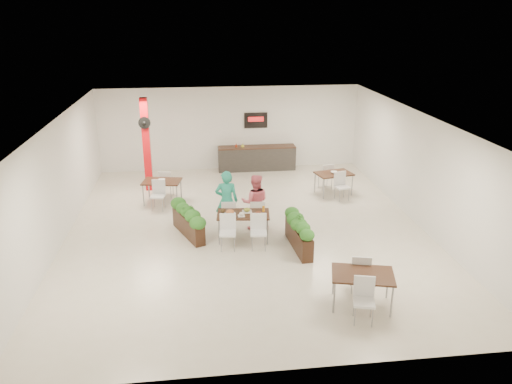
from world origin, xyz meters
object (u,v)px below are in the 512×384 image
diner_man (227,201)px  planter_right (299,231)px  main_table (243,218)px  diner_woman (255,202)px  side_table_c (363,279)px  red_column (147,144)px  service_counter (257,158)px  planter_left (188,219)px  side_table_a (162,184)px  side_table_b (334,176)px

diner_man → planter_right: diner_man is taller
main_table → diner_woman: diner_woman is taller
side_table_c → planter_right: bearing=119.6°
main_table → planter_right: bearing=-27.7°
red_column → service_counter: size_ratio=1.07×
service_counter → side_table_c: service_counter is taller
planter_left → diner_woman: bearing=6.5°
diner_woman → planter_left: diner_woman is taller
side_table_a → side_table_b: bearing=11.5°
diner_man → side_table_c: 4.92m
service_counter → planter_left: service_counter is taller
main_table → diner_woman: (0.41, 0.65, 0.17)m
service_counter → side_table_c: size_ratio=1.79×
diner_man → red_column: bearing=-50.9°
service_counter → planter_right: service_counter is taller
side_table_b → planter_left: bearing=-163.1°
side_table_c → red_column: bearing=136.6°
planter_left → planter_right: planter_right is taller
red_column → service_counter: (4.00, 1.86, -1.15)m
red_column → planter_right: bearing=-50.6°
service_counter → diner_woman: service_counter is taller
red_column → planter_right: red_column is taller
planter_right → side_table_c: size_ratio=1.10×
main_table → diner_man: bearing=120.8°
main_table → diner_woman: 0.79m
planter_left → side_table_a: planter_left is taller
main_table → service_counter: bearing=79.6°
service_counter → main_table: size_ratio=1.72×
service_counter → diner_woman: 5.69m
side_table_b → side_table_a: bearing=168.6°
planter_left → side_table_c: 5.40m
diner_woman → planter_right: (0.98, -1.38, -0.32)m
red_column → planter_left: 4.36m
diner_man → diner_woman: size_ratio=1.09×
main_table → side_table_b: size_ratio=1.04×
side_table_a → diner_man: bearing=-41.1°
service_counter → side_table_a: service_counter is taller
planter_left → side_table_b: size_ratio=1.02×
red_column → side_table_a: red_column is taller
main_table → side_table_c: same height
service_counter → side_table_a: 4.73m
red_column → diner_woman: 5.04m
red_column → planter_left: (1.36, -3.98, -1.15)m
main_table → side_table_a: 3.84m
red_column → side_table_a: 1.77m
service_counter → planter_left: 6.41m
side_table_b → diner_man: bearing=-158.8°
service_counter → diner_man: size_ratio=1.70×
red_column → diner_woman: red_column is taller
planter_left → main_table: bearing=-16.5°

